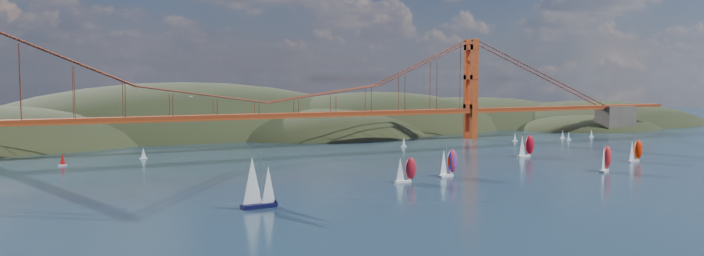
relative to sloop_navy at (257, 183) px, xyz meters
name	(u,v)px	position (x,y,z in m)	size (l,w,h in m)	color
ground	(529,215)	(55.58, -39.48, -6.51)	(1200.00, 1200.00, 0.00)	black
headlands	(279,151)	(100.53, 238.80, -18.96)	(725.00, 225.00, 96.00)	black
bridge	(263,81)	(53.84, 140.52, 25.73)	(552.00, 12.00, 55.00)	#933112
sloop_navy	(257,183)	(0.00, 0.00, 0.00)	(9.68, 5.75, 14.74)	black
racer_0	(405,169)	(56.93, 19.39, -2.21)	(7.92, 3.25, 9.09)	white
racer_1	(605,158)	(134.21, 8.22, -1.59)	(9.24, 6.80, 10.40)	silver
racer_2	(635,150)	(167.99, 23.65, -1.86)	(8.72, 4.16, 9.83)	silver
racer_3	(526,146)	(140.92, 57.05, -1.62)	(9.14, 4.18, 10.33)	white
racer_rwb	(448,162)	(76.86, 24.07, -1.59)	(9.28, 5.54, 10.40)	silver
distant_boat_2	(63,160)	(-36.51, 116.15, -4.10)	(3.00, 2.00, 4.70)	silver
distant_boat_3	(143,153)	(-4.68, 125.20, -4.10)	(3.00, 2.00, 4.70)	silver
distant_boat_4	(515,137)	(186.11, 115.62, -4.10)	(3.00, 2.00, 4.70)	silver
distant_boat_5	(569,136)	(217.59, 108.56, -4.10)	(3.00, 2.00, 4.70)	silver
distant_boat_6	(563,134)	(221.17, 116.65, -4.10)	(3.00, 2.00, 4.70)	silver
distant_boat_7	(591,133)	(240.88, 114.29, -4.10)	(3.00, 2.00, 4.70)	silver
distant_boat_8	(404,142)	(117.41, 117.10, -4.10)	(3.00, 2.00, 4.70)	silver
gull	(191,97)	(-19.91, -12.39, 22.68)	(0.90, 0.25, 0.17)	white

